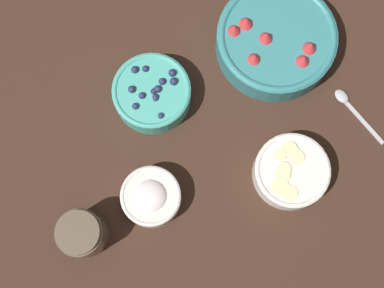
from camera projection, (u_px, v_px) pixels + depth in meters
ground_plane at (230, 154)px, 1.04m from camera, size 4.00×4.00×0.00m
bowl_strawberries at (276, 40)px, 1.05m from camera, size 0.23×0.23×0.08m
bowl_blueberries at (152, 93)px, 1.03m from camera, size 0.15×0.15×0.06m
bowl_bananas at (291, 172)px, 1.00m from camera, size 0.14×0.14×0.05m
bowl_cream at (151, 197)px, 0.99m from camera, size 0.11×0.11×0.06m
jar_chocolate at (83, 234)px, 0.96m from camera, size 0.08×0.08×0.09m
spoon at (350, 106)px, 1.05m from camera, size 0.06×0.13×0.01m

